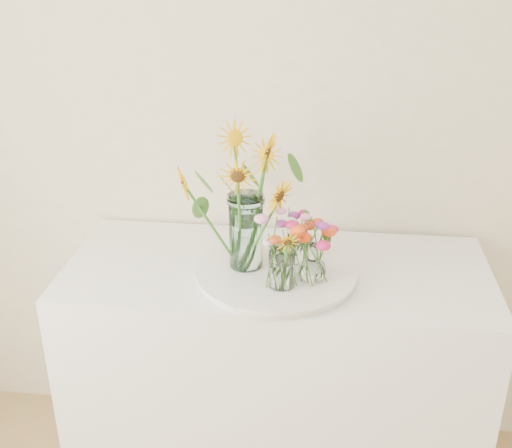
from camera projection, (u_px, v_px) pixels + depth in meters
name	position (u px, v px, depth m)	size (l,w,h in m)	color
counter	(275.00, 377.00, 2.31)	(1.40, 0.60, 0.90)	white
tray	(276.00, 274.00, 2.05)	(0.49, 0.49, 0.03)	white
mason_jar	(246.00, 232.00, 2.01)	(0.11, 0.11, 0.25)	silver
sunflower_bouquet	(246.00, 201.00, 1.97)	(0.56, 0.56, 0.46)	#EAAF04
small_vase_a	(282.00, 267.00, 1.92)	(0.08, 0.08, 0.14)	white
wildflower_posy_a	(282.00, 254.00, 1.90)	(0.20, 0.20, 0.23)	#FF4B16
small_vase_b	(313.00, 262.00, 1.96)	(0.09, 0.09, 0.13)	white
wildflower_posy_b	(313.00, 249.00, 1.94)	(0.20, 0.20, 0.22)	#FF4B16
small_vase_c	(297.00, 247.00, 2.07)	(0.06, 0.06, 0.11)	white
wildflower_posy_c	(297.00, 234.00, 2.05)	(0.20, 0.20, 0.20)	#FF4B16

